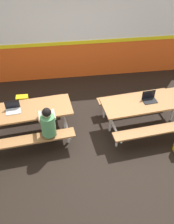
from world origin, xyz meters
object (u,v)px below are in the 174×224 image
(backpack_dark, at_px, (23,103))
(picnic_table_right, at_px, (144,107))
(laptop_silver, at_px, (13,109))
(picnic_table_left, at_px, (28,115))
(laptop_dark, at_px, (149,99))
(student_nearer, at_px, (48,124))

(backpack_dark, bearing_deg, picnic_table_right, -19.10)
(backpack_dark, bearing_deg, laptop_silver, -95.24)
(picnic_table_left, bearing_deg, laptop_dark, -0.72)
(student_nearer, bearing_deg, backpack_dark, 115.04)
(laptop_silver, relative_size, backpack_dark, 0.78)
(picnic_table_left, distance_m, backpack_dark, 1.01)
(picnic_table_left, xyz_separation_m, laptop_silver, (-0.30, 0.01, 0.21))
(picnic_table_right, bearing_deg, backpack_dark, 160.90)
(laptop_dark, bearing_deg, picnic_table_right, -156.49)
(picnic_table_right, relative_size, laptop_silver, 6.02)
(laptop_silver, bearing_deg, picnic_table_right, -1.74)
(student_nearer, bearing_deg, picnic_table_left, 131.53)
(student_nearer, xyz_separation_m, backpack_dark, (-0.67, 1.43, -0.49))
(picnic_table_right, distance_m, backpack_dark, 3.10)
(picnic_table_left, bearing_deg, student_nearer, -48.47)
(laptop_dark, xyz_separation_m, backpack_dark, (-3.02, 0.96, -0.57))
(backpack_dark, bearing_deg, laptop_dark, -17.58)
(picnic_table_left, bearing_deg, backpack_dark, 103.20)
(picnic_table_left, height_order, picnic_table_right, same)
(student_nearer, height_order, laptop_silver, student_nearer)
(backpack_dark, bearing_deg, student_nearer, -64.96)
(laptop_silver, height_order, backpack_dark, laptop_silver)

